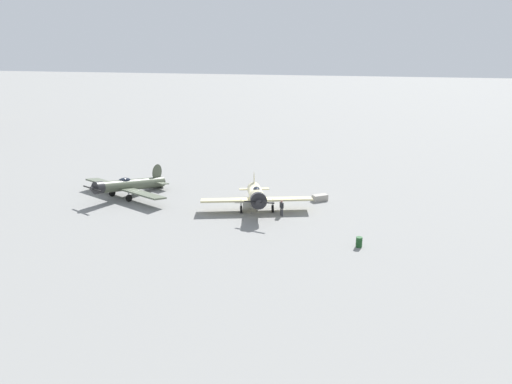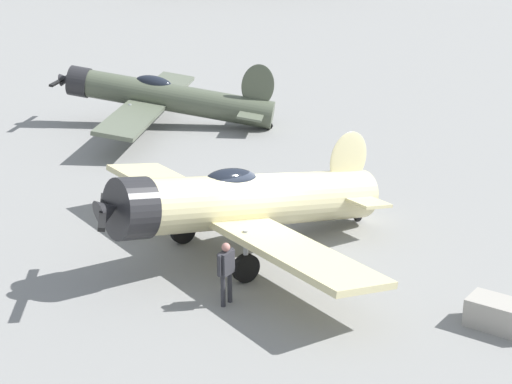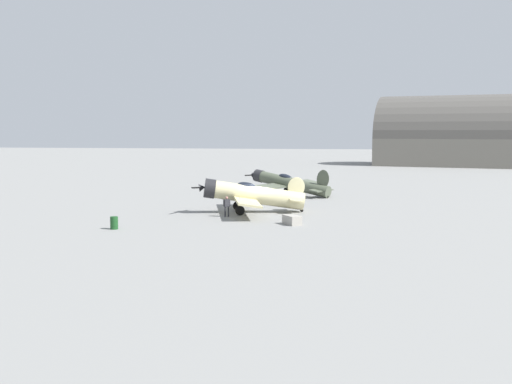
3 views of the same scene
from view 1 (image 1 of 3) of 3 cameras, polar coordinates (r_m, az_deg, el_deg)
The scene contains 6 objects.
ground_plane at distance 54.14m, azimuth -0.00°, elevation -1.82°, with size 400.00×400.00×0.00m, color gray.
airplane_foreground at distance 53.17m, azimuth 0.03°, elevation -0.39°, with size 11.89×9.35×3.17m.
airplane_mid_apron at distance 59.48m, azimuth -14.44°, elevation 0.76°, with size 12.09×10.06×3.09m.
ground_crew_mechanic at distance 51.50m, azimuth 2.95°, elevation -1.66°, with size 0.46×0.54×1.68m.
equipment_crate at distance 56.85m, azimuth 7.34°, elevation -0.65°, with size 1.88×1.66×0.70m.
fuel_drum at distance 45.02m, azimuth 11.72°, elevation -5.63°, with size 0.60×0.60×0.92m.
Camera 1 is at (10.43, -50.10, 17.69)m, focal length 34.94 mm.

